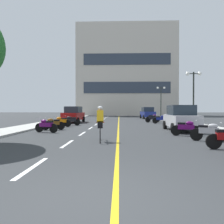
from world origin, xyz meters
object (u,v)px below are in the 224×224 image
parked_car_mid (74,114)px  parked_car_far (148,113)px  motorcycle_7 (71,120)px  motorcycle_9 (153,118)px  motorcycle_6 (61,121)px  cyclist_rider (100,123)px  motorcycle_2 (209,131)px  motorcycle_4 (46,125)px  parked_car_near (181,118)px  street_lamp_mid (194,86)px  motorcycle_3 (186,128)px  motorcycle_5 (53,124)px  street_lamp_far (161,95)px  motorcycle_10 (153,118)px  motorcycle_8 (161,119)px

parked_car_mid → parked_car_far: size_ratio=0.99×
motorcycle_7 → parked_car_mid: bearing=98.8°
motorcycle_9 → motorcycle_6: bearing=-143.5°
motorcycle_7 → cyclist_rider: size_ratio=0.96×
motorcycle_2 → motorcycle_4: size_ratio=1.00×
motorcycle_2 → cyclist_rider: cyclist_rider is taller
parked_car_near → street_lamp_mid: bearing=63.2°
parked_car_mid → motorcycle_9: bearing=4.1°
motorcycle_2 → cyclist_rider: bearing=-177.7°
street_lamp_mid → motorcycle_9: (-3.09, 4.65, -3.25)m
motorcycle_3 → motorcycle_5: same height
street_lamp_mid → motorcycle_9: 6.47m
motorcycle_9 → motorcycle_5: bearing=-132.8°
motorcycle_5 → street_lamp_far: bearing=60.8°
parked_car_mid → motorcycle_6: 5.94m
motorcycle_3 → motorcycle_10: size_ratio=1.00×
street_lamp_mid → motorcycle_9: bearing=123.6°
parked_car_mid → motorcycle_6: parked_car_mid is taller
street_lamp_mid → motorcycle_5: size_ratio=3.00×
motorcycle_8 → cyclist_rider: bearing=-112.3°
motorcycle_2 → parked_car_near: bearing=89.5°
motorcycle_8 → motorcycle_9: (-0.53, 2.10, 0.00)m
motorcycle_2 → motorcycle_8: size_ratio=0.97×
parked_car_mid → motorcycle_10: 9.74m
street_lamp_far → motorcycle_3: bearing=-97.3°
motorcycle_2 → motorcycle_8: bearing=89.8°
motorcycle_6 → motorcycle_9: same height
street_lamp_mid → parked_car_mid: 13.06m
parked_car_far → parked_car_near: bearing=-90.2°
street_lamp_far → parked_car_near: 21.89m
street_lamp_far → motorcycle_10: street_lamp_far is taller
street_lamp_far → motorcycle_7: (-11.49, -16.86, -3.40)m
street_lamp_far → motorcycle_2: street_lamp_far is taller
motorcycle_7 → motorcycle_9: (8.34, 5.04, 0.00)m
motorcycle_6 → motorcycle_9: (8.86, 6.57, 0.00)m
street_lamp_mid → motorcycle_8: bearing=135.1°
motorcycle_5 → motorcycle_10: 14.60m
parked_car_far → motorcycle_5: size_ratio=2.64×
motorcycle_3 → street_lamp_far: bearing=82.7°
street_lamp_far → motorcycle_10: (-2.82, -9.78, -3.40)m
motorcycle_6 → motorcycle_9: bearing=36.5°
street_lamp_mid → cyclist_rider: street_lamp_mid is taller
motorcycle_9 → motorcycle_8: bearing=-75.8°
parked_car_mid → motorcycle_8: (9.55, -1.45, -0.44)m
parked_car_far → motorcycle_3: size_ratio=2.59×
parked_car_far → motorcycle_7: (-8.93, -14.29, -0.44)m
motorcycle_9 → motorcycle_10: (0.33, 2.04, 0.00)m
motorcycle_4 → cyclist_rider: bearing=-44.5°
street_lamp_mid → motorcycle_7: 11.89m
motorcycle_6 → motorcycle_10: (9.20, 8.60, 0.00)m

